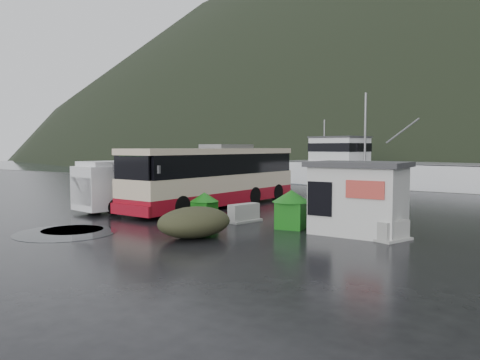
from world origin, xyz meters
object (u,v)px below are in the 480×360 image
Objects in this scene: waste_bin_left at (291,228)px; coach_bus at (216,206)px; dome_tent at (194,237)px; fishing_trawler at (391,182)px; waste_bin_right at (205,221)px; white_van at (135,209)px; jersey_barrier_b at (393,241)px; ticket_kiosk at (358,234)px; jersey_barrier_a at (244,222)px.

coach_bus is at bearing 150.98° from waste_bin_left.
dome_tent is 32.88m from fishing_trawler.
coach_bus is at bearing -86.12° from fishing_trawler.
waste_bin_left is 1.22× the size of waste_bin_right.
dome_tent is at bearing -20.04° from white_van.
fishing_trawler is at bearing 94.92° from dome_tent.
waste_bin_right is at bearing 123.99° from dome_tent.
dome_tent reaches higher than jersey_barrier_b.
white_van is 29.03m from fishing_trawler.
waste_bin_right is at bearing -172.33° from waste_bin_left.
fishing_trawler is at bearing 86.18° from coach_bus.
jersey_barrier_b is at bearing 30.49° from dome_tent.
dome_tent is 0.82× the size of ticket_kiosk.
fishing_trawler is (-9.06, 29.08, 0.00)m from jersey_barrier_b.
waste_bin_right is 0.05× the size of fishing_trawler.
waste_bin_left is 4.30m from dome_tent.
coach_bus is 3.50× the size of ticket_kiosk.
coach_bus reaches higher than waste_bin_right.
fishing_trawler is at bearing 88.19° from white_van.
dome_tent reaches higher than jersey_barrier_a.
fishing_trawler reaches higher than waste_bin_left.
waste_bin_left is 0.45× the size of ticket_kiosk.
ticket_kiosk reaches higher than waste_bin_left.
fishing_trawler is (-0.64, 29.52, 0.00)m from waste_bin_right.
waste_bin_right is 6.96m from ticket_kiosk.
waste_bin_right reaches higher than jersey_barrier_a.
ticket_kiosk is (9.73, -3.44, 0.00)m from coach_bus.
ticket_kiosk is at bearing 8.53° from white_van.
jersey_barrier_b is at bearing -22.52° from ticket_kiosk.
ticket_kiosk reaches higher than jersey_barrier_a.
coach_bus is 0.49× the size of fishing_trawler.
waste_bin_right is (5.60, -0.91, 0.00)m from white_van.
waste_bin_left is at bearing 7.67° from waste_bin_right.
ticket_kiosk is 2.49× the size of jersey_barrier_b.
waste_bin_right is at bearing -1.20° from white_van.
coach_bus is at bearing 60.17° from white_van.
waste_bin_left is 0.98× the size of jersey_barrier_a.
waste_bin_left is at bearing 62.35° from dome_tent.
ticket_kiosk is (12.48, 0.11, 0.00)m from white_van.
coach_bus is 4.49m from white_van.
coach_bus reaches higher than dome_tent.
jersey_barrier_a is (4.45, -3.62, 0.00)m from coach_bus.
white_van is 5.67m from waste_bin_right.
jersey_barrier_b is (4.25, -0.13, 0.00)m from waste_bin_left.
ticket_kiosk is at bearing 42.20° from dome_tent.
waste_bin_left is (7.02, -3.89, 0.00)m from coach_bus.
coach_bus reaches higher than waste_bin_left.
coach_bus is 11.96m from jersey_barrier_b.
white_van is 14.03m from jersey_barrier_b.
white_van is 7.20m from jersey_barrier_a.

